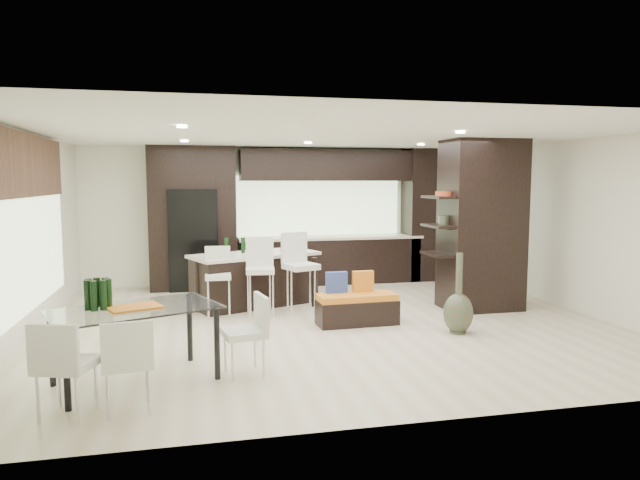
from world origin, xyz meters
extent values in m
plane|color=beige|center=(0.00, 0.00, 0.00)|extent=(8.00, 8.00, 0.00)
cube|color=white|center=(0.00, 3.50, 1.35)|extent=(8.00, 0.02, 2.70)
cube|color=white|center=(-4.00, 0.00, 1.35)|extent=(0.02, 7.00, 2.70)
cube|color=white|center=(4.00, 0.00, 1.35)|extent=(0.02, 7.00, 2.70)
cube|color=white|center=(0.00, 0.00, 2.70)|extent=(8.00, 7.00, 0.02)
cube|color=#B2D199|center=(-3.96, 0.20, 1.35)|extent=(0.04, 3.20, 1.90)
cube|color=#B2D199|center=(0.60, 3.46, 1.55)|extent=(3.40, 0.04, 1.20)
cube|color=brown|center=(-3.93, 0.20, 2.25)|extent=(0.08, 3.00, 0.80)
cube|color=white|center=(0.00, 0.25, 2.68)|extent=(4.00, 3.00, 0.02)
cube|color=black|center=(0.50, 3.17, 1.35)|extent=(6.80, 0.68, 2.70)
cube|color=black|center=(-1.90, 3.12, 0.95)|extent=(0.90, 0.68, 1.90)
cube|color=black|center=(2.60, 0.40, 1.35)|extent=(1.20, 0.80, 2.70)
cube|color=black|center=(-0.92, 1.45, 0.43)|extent=(2.24, 1.58, 0.86)
cube|color=silver|center=(-1.55, 0.72, 0.43)|extent=(0.39, 0.39, 0.86)
cube|color=silver|center=(-0.92, 0.69, 0.48)|extent=(0.46, 0.46, 0.96)
cube|color=silver|center=(-0.28, 0.68, 0.51)|extent=(0.58, 0.58, 1.01)
cube|color=black|center=(0.37, -0.17, 0.22)|extent=(1.17, 0.49, 0.44)
cube|color=white|center=(-2.50, -1.96, 0.39)|extent=(1.83, 1.44, 0.78)
cube|color=silver|center=(-2.50, -2.70, 0.40)|extent=(0.49, 0.49, 0.80)
cube|color=silver|center=(-3.00, -2.71, 0.40)|extent=(0.55, 0.55, 0.81)
cube|color=silver|center=(-1.40, -1.96, 0.39)|extent=(0.49, 0.49, 0.79)
camera|label=1|loc=(-1.90, -7.88, 2.06)|focal=32.00mm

